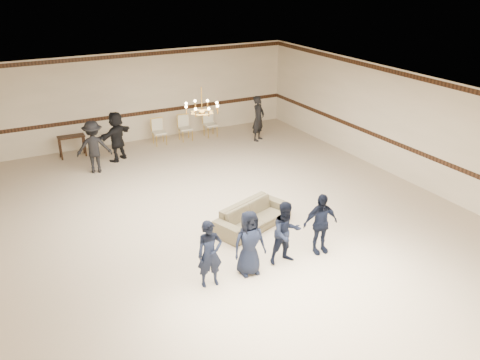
{
  "coord_description": "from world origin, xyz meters",
  "views": [
    {
      "loc": [
        -4.98,
        -10.41,
        6.05
      ],
      "look_at": [
        0.29,
        -0.5,
        1.21
      ],
      "focal_mm": 38.0,
      "sensor_mm": 36.0,
      "label": 1
    }
  ],
  "objects_px": {
    "settee": "(253,216)",
    "banquet_chair_mid": "(185,128)",
    "boy_d": "(320,224)",
    "console_table": "(72,146)",
    "adult_left": "(94,147)",
    "boy_a": "(210,254)",
    "banquet_chair_right": "(210,124)",
    "banquet_chair_left": "(159,132)",
    "chandelier": "(202,100)",
    "adult_right": "(258,118)",
    "boy_c": "(286,233)",
    "boy_b": "(249,243)",
    "adult_mid": "(117,136)"
  },
  "relations": [
    {
      "from": "chandelier",
      "to": "boy_c",
      "type": "relative_size",
      "value": 0.66
    },
    {
      "from": "banquet_chair_left",
      "to": "console_table",
      "type": "relative_size",
      "value": 1.06
    },
    {
      "from": "adult_left",
      "to": "boy_a",
      "type": "bearing_deg",
      "value": 110.03
    },
    {
      "from": "boy_c",
      "to": "adult_left",
      "type": "xyz_separation_m",
      "value": [
        -2.4,
        7.14,
        0.11
      ]
    },
    {
      "from": "adult_mid",
      "to": "banquet_chair_mid",
      "type": "relative_size",
      "value": 1.78
    },
    {
      "from": "boy_a",
      "to": "adult_mid",
      "type": "distance_m",
      "value": 7.84
    },
    {
      "from": "console_table",
      "to": "banquet_chair_mid",
      "type": "bearing_deg",
      "value": -0.55
    },
    {
      "from": "boy_b",
      "to": "console_table",
      "type": "xyz_separation_m",
      "value": [
        -1.87,
        8.85,
        -0.34
      ]
    },
    {
      "from": "settee",
      "to": "adult_right",
      "type": "xyz_separation_m",
      "value": [
        3.45,
        5.73,
        0.52
      ]
    },
    {
      "from": "boy_d",
      "to": "console_table",
      "type": "distance_m",
      "value": 9.58
    },
    {
      "from": "boy_c",
      "to": "adult_right",
      "type": "height_order",
      "value": "adult_right"
    },
    {
      "from": "settee",
      "to": "banquet_chair_left",
      "type": "bearing_deg",
      "value": 69.78
    },
    {
      "from": "boy_c",
      "to": "adult_mid",
      "type": "relative_size",
      "value": 0.87
    },
    {
      "from": "chandelier",
      "to": "adult_right",
      "type": "xyz_separation_m",
      "value": [
        3.95,
        3.96,
        -2.05
      ]
    },
    {
      "from": "chandelier",
      "to": "boy_c",
      "type": "height_order",
      "value": "chandelier"
    },
    {
      "from": "settee",
      "to": "banquet_chair_mid",
      "type": "bearing_deg",
      "value": 61.59
    },
    {
      "from": "boy_d",
      "to": "banquet_chair_left",
      "type": "height_order",
      "value": "boy_d"
    },
    {
      "from": "boy_b",
      "to": "console_table",
      "type": "bearing_deg",
      "value": 107.43
    },
    {
      "from": "adult_left",
      "to": "boy_c",
      "type": "bearing_deg",
      "value": 123.81
    },
    {
      "from": "adult_right",
      "to": "banquet_chair_left",
      "type": "xyz_separation_m",
      "value": [
        -3.37,
        1.21,
        -0.36
      ]
    },
    {
      "from": "boy_a",
      "to": "boy_d",
      "type": "height_order",
      "value": "same"
    },
    {
      "from": "adult_right",
      "to": "banquet_chair_right",
      "type": "distance_m",
      "value": 1.86
    },
    {
      "from": "adult_left",
      "to": "adult_right",
      "type": "bearing_deg",
      "value": -161.93
    },
    {
      "from": "boy_b",
      "to": "banquet_chair_mid",
      "type": "height_order",
      "value": "boy_b"
    },
    {
      "from": "adult_right",
      "to": "banquet_chair_left",
      "type": "height_order",
      "value": "adult_right"
    },
    {
      "from": "boy_b",
      "to": "boy_c",
      "type": "distance_m",
      "value": 0.9
    },
    {
      "from": "boy_d",
      "to": "adult_left",
      "type": "distance_m",
      "value": 7.86
    },
    {
      "from": "boy_a",
      "to": "settee",
      "type": "relative_size",
      "value": 0.69
    },
    {
      "from": "settee",
      "to": "banquet_chair_right",
      "type": "bearing_deg",
      "value": 53.75
    },
    {
      "from": "adult_left",
      "to": "banquet_chair_left",
      "type": "relative_size",
      "value": 1.78
    },
    {
      "from": "adult_left",
      "to": "banquet_chair_mid",
      "type": "relative_size",
      "value": 1.78
    },
    {
      "from": "adult_right",
      "to": "banquet_chair_right",
      "type": "bearing_deg",
      "value": 105.29
    },
    {
      "from": "banquet_chair_right",
      "to": "adult_left",
      "type": "bearing_deg",
      "value": -160.82
    },
    {
      "from": "boy_d",
      "to": "banquet_chair_left",
      "type": "relative_size",
      "value": 1.54
    },
    {
      "from": "boy_b",
      "to": "adult_left",
      "type": "distance_m",
      "value": 7.29
    },
    {
      "from": "adult_left",
      "to": "console_table",
      "type": "relative_size",
      "value": 1.87
    },
    {
      "from": "banquet_chair_mid",
      "to": "chandelier",
      "type": "bearing_deg",
      "value": -101.46
    },
    {
      "from": "settee",
      "to": "banquet_chair_mid",
      "type": "distance_m",
      "value": 7.02
    },
    {
      "from": "adult_left",
      "to": "adult_right",
      "type": "height_order",
      "value": "same"
    },
    {
      "from": "banquet_chair_left",
      "to": "console_table",
      "type": "bearing_deg",
      "value": 178.44
    },
    {
      "from": "banquet_chair_left",
      "to": "banquet_chair_mid",
      "type": "xyz_separation_m",
      "value": [
        1.0,
        0.0,
        0.0
      ]
    },
    {
      "from": "settee",
      "to": "banquet_chair_right",
      "type": "distance_m",
      "value": 7.24
    },
    {
      "from": "boy_a",
      "to": "adult_left",
      "type": "height_order",
      "value": "adult_left"
    },
    {
      "from": "settee",
      "to": "banquet_chair_left",
      "type": "height_order",
      "value": "banquet_chair_left"
    },
    {
      "from": "boy_d",
      "to": "adult_mid",
      "type": "xyz_separation_m",
      "value": [
        -2.4,
        7.84,
        0.11
      ]
    },
    {
      "from": "boy_c",
      "to": "adult_left",
      "type": "bearing_deg",
      "value": 112.76
    },
    {
      "from": "chandelier",
      "to": "console_table",
      "type": "height_order",
      "value": "chandelier"
    },
    {
      "from": "chandelier",
      "to": "adult_right",
      "type": "relative_size",
      "value": 0.57
    },
    {
      "from": "chandelier",
      "to": "adult_right",
      "type": "height_order",
      "value": "chandelier"
    },
    {
      "from": "adult_mid",
      "to": "banquet_chair_right",
      "type": "xyz_separation_m",
      "value": [
        3.73,
        0.81,
        -0.36
      ]
    }
  ]
}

